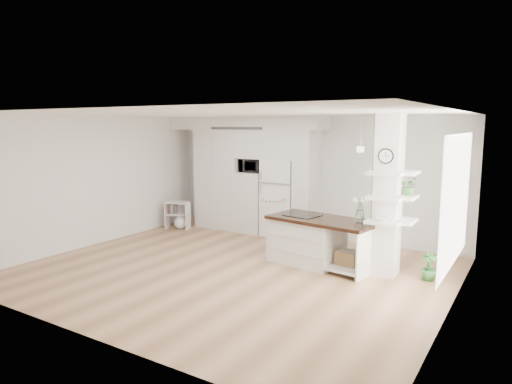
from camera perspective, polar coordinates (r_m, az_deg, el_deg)
floor at (r=8.09m, az=-2.84°, el=-9.75°), size 7.00×6.00×0.01m
room at (r=7.71m, az=-2.93°, el=3.46°), size 7.04×6.04×2.72m
cabinet_wall at (r=10.76m, az=-1.14°, el=3.00°), size 4.00×0.71×2.70m
refrigerator at (r=10.38m, az=3.19°, el=-0.72°), size 0.78×0.69×1.75m
column at (r=7.79m, az=16.57°, el=-0.55°), size 0.69×0.90×2.70m
window at (r=6.75m, az=23.77°, el=-0.99°), size 0.00×2.40×2.40m
pendant_light at (r=7.01m, az=9.31°, el=5.04°), size 0.12×0.12×0.10m
kitchen_island at (r=8.40m, az=7.00°, el=-5.87°), size 2.04×1.19×1.44m
bookshelf at (r=11.29m, az=-9.65°, el=-3.09°), size 0.64×0.51×0.67m
floor_plant_a at (r=8.10m, az=14.20°, el=-8.20°), size 0.30×0.27×0.47m
floor_plant_b at (r=8.03m, az=20.81°, el=-8.74°), size 0.26×0.26×0.45m
microwave at (r=10.62m, az=-0.49°, el=3.28°), size 0.54×0.37×0.30m
shelf_plant at (r=7.87m, az=18.71°, el=0.71°), size 0.27×0.23×0.30m
decor_bowl at (r=7.66m, az=15.43°, el=-3.33°), size 0.22×0.22×0.05m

